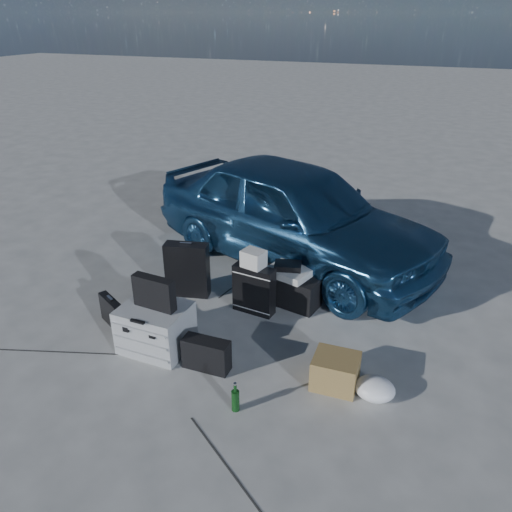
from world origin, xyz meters
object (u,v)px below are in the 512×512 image
(car, at_px, (294,213))
(cardboard_box, at_px, (335,371))
(briefcase, at_px, (112,312))
(pelican_case, at_px, (156,328))
(suitcase_left, at_px, (187,270))
(suitcase_right, at_px, (254,290))
(green_bottle, at_px, (235,397))
(duffel_bag, at_px, (288,289))

(car, relative_size, cardboard_box, 10.05)
(briefcase, bearing_deg, car, 88.70)
(pelican_case, relative_size, cardboard_box, 1.61)
(suitcase_left, xyz_separation_m, suitcase_right, (0.83, -0.06, -0.05))
(briefcase, bearing_deg, green_bottle, 7.88)
(pelican_case, bearing_deg, suitcase_left, 102.66)
(briefcase, xyz_separation_m, suitcase_right, (1.25, 0.78, 0.11))
(suitcase_right, bearing_deg, briefcase, -141.60)
(cardboard_box, bearing_deg, briefcase, 178.58)
(car, relative_size, green_bottle, 14.73)
(suitcase_right, bearing_deg, cardboard_box, -31.22)
(suitcase_right, bearing_deg, suitcase_left, -177.74)
(duffel_bag, bearing_deg, suitcase_left, -156.51)
(suitcase_right, xyz_separation_m, green_bottle, (0.42, -1.44, -0.14))
(briefcase, bearing_deg, duffel_bag, 64.39)
(green_bottle, bearing_deg, car, 98.63)
(car, height_order, duffel_bag, car)
(cardboard_box, bearing_deg, duffel_bag, 125.23)
(cardboard_box, bearing_deg, car, 116.71)
(pelican_case, height_order, cardboard_box, pelican_case)
(green_bottle, bearing_deg, pelican_case, 154.61)
(pelican_case, xyz_separation_m, duffel_bag, (0.91, 1.24, -0.05))
(car, distance_m, pelican_case, 2.39)
(briefcase, distance_m, suitcase_right, 1.48)
(duffel_bag, relative_size, cardboard_box, 1.80)
(car, xyz_separation_m, suitcase_left, (-0.83, -1.27, -0.34))
(green_bottle, bearing_deg, duffel_bag, 94.34)
(car, distance_m, green_bottle, 2.84)
(suitcase_left, relative_size, green_bottle, 2.41)
(car, relative_size, briefcase, 9.73)
(car, relative_size, pelican_case, 6.23)
(duffel_bag, xyz_separation_m, green_bottle, (0.13, -1.73, -0.04))
(briefcase, distance_m, green_bottle, 1.79)
(briefcase, bearing_deg, suitcase_left, 92.69)
(pelican_case, relative_size, briefcase, 1.56)
(pelican_case, xyz_separation_m, suitcase_right, (0.62, 0.94, 0.04))
(pelican_case, xyz_separation_m, green_bottle, (1.04, -0.49, -0.09))
(briefcase, bearing_deg, suitcase_right, 61.35)
(suitcase_left, distance_m, cardboard_box, 2.12)
(suitcase_left, relative_size, cardboard_box, 1.64)
(duffel_bag, bearing_deg, cardboard_box, -43.28)
(suitcase_right, height_order, green_bottle, suitcase_right)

